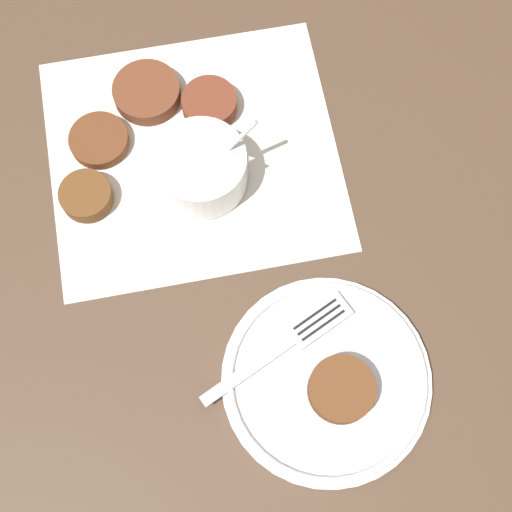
% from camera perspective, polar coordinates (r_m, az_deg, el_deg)
% --- Properties ---
extents(ground_plane, '(4.00, 4.00, 0.00)m').
position_cam_1_polar(ground_plane, '(0.81, -3.48, 7.03)').
color(ground_plane, '#4C3828').
extents(napkin, '(0.36, 0.34, 0.00)m').
position_cam_1_polar(napkin, '(0.82, -5.04, 8.14)').
color(napkin, silver).
rests_on(napkin, ground_plane).
extents(sauce_bowl, '(0.11, 0.10, 0.09)m').
position_cam_1_polar(sauce_bowl, '(0.78, -4.31, 6.90)').
color(sauce_bowl, silver).
rests_on(sauce_bowl, napkin).
extents(fritter_0, '(0.07, 0.07, 0.01)m').
position_cam_1_polar(fritter_0, '(0.83, -12.44, 9.03)').
color(fritter_0, brown).
rests_on(fritter_0, napkin).
extents(fritter_1, '(0.06, 0.06, 0.02)m').
position_cam_1_polar(fritter_1, '(0.83, -3.53, 12.07)').
color(fritter_1, brown).
rests_on(fritter_1, napkin).
extents(fritter_2, '(0.08, 0.08, 0.02)m').
position_cam_1_polar(fritter_2, '(0.85, -8.73, 12.82)').
color(fritter_2, brown).
rests_on(fritter_2, napkin).
extents(fritter_3, '(0.06, 0.06, 0.02)m').
position_cam_1_polar(fritter_3, '(0.80, -13.43, 4.69)').
color(fritter_3, brown).
rests_on(fritter_3, napkin).
extents(serving_plate, '(0.21, 0.21, 0.02)m').
position_cam_1_polar(serving_plate, '(0.74, 5.65, -9.80)').
color(serving_plate, silver).
rests_on(serving_plate, ground_plane).
extents(fritter_on_plate, '(0.07, 0.07, 0.02)m').
position_cam_1_polar(fritter_on_plate, '(0.72, 6.86, -10.55)').
color(fritter_on_plate, brown).
rests_on(fritter_on_plate, serving_plate).
extents(fork, '(0.16, 0.11, 0.00)m').
position_cam_1_polar(fork, '(0.73, 2.84, -6.71)').
color(fork, silver).
rests_on(fork, serving_plate).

